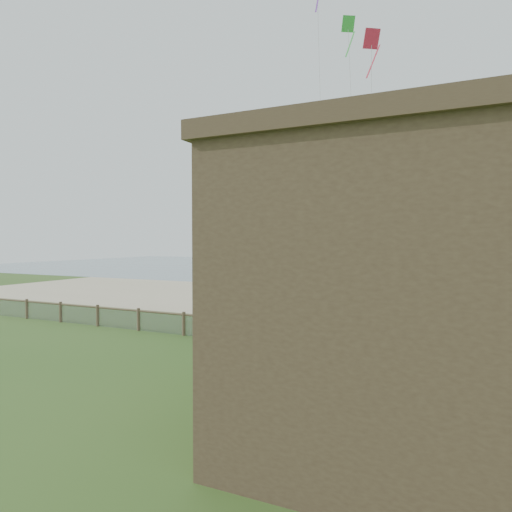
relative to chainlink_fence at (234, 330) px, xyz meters
The scene contains 8 objects.
ground 6.03m from the chainlink_fence, 90.00° to the right, with size 160.00×160.00×0.00m, color #33571D.
sand_beach 16.01m from the chainlink_fence, 90.00° to the left, with size 72.00×20.00×0.02m, color #C4B48E.
ocean 60.00m from the chainlink_fence, 90.00° to the left, with size 160.00×68.00×0.02m, color slate.
chainlink_fence is the anchor object (origin of this frame).
picnic_table 3.44m from the chainlink_fence, 16.91° to the right, with size 1.73×1.31×0.73m, color brown, non-canonical shape.
octopus_kite 9.56m from the chainlink_fence, 109.31° to the left, with size 3.77×2.66×7.75m, color #FA5D27, non-canonical shape.
kite_red 20.46m from the chainlink_fence, 67.61° to the left, with size 1.24×0.70×2.73m, color red, non-canonical shape.
kite_green 22.80m from the chainlink_fence, 78.94° to the left, with size 1.07×0.70×2.51m, color green, non-canonical shape.
Camera 1 is at (10.65, -13.75, 5.00)m, focal length 32.00 mm.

